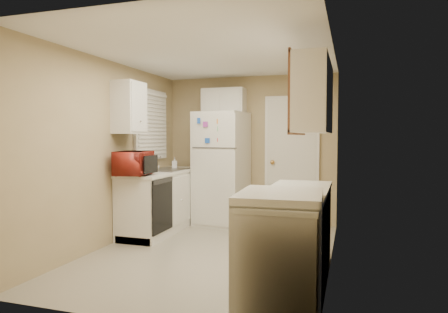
% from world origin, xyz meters
% --- Properties ---
extents(floor, '(3.80, 3.80, 0.00)m').
position_xyz_m(floor, '(0.00, 0.00, 0.00)').
color(floor, '#AEA792').
rests_on(floor, ground).
extents(ceiling, '(3.80, 3.80, 0.00)m').
position_xyz_m(ceiling, '(0.00, 0.00, 2.40)').
color(ceiling, white).
rests_on(ceiling, floor).
extents(wall_left, '(3.80, 3.80, 0.00)m').
position_xyz_m(wall_left, '(-1.40, 0.00, 1.20)').
color(wall_left, tan).
rests_on(wall_left, floor).
extents(wall_right, '(3.80, 3.80, 0.00)m').
position_xyz_m(wall_right, '(1.40, 0.00, 1.20)').
color(wall_right, tan).
rests_on(wall_right, floor).
extents(wall_back, '(2.80, 2.80, 0.00)m').
position_xyz_m(wall_back, '(0.00, 1.90, 1.20)').
color(wall_back, tan).
rests_on(wall_back, floor).
extents(wall_front, '(2.80, 2.80, 0.00)m').
position_xyz_m(wall_front, '(0.00, -1.90, 1.20)').
color(wall_front, tan).
rests_on(wall_front, floor).
extents(left_counter, '(0.60, 1.80, 0.90)m').
position_xyz_m(left_counter, '(-1.10, 0.90, 0.45)').
color(left_counter, silver).
rests_on(left_counter, floor).
extents(dishwasher, '(0.03, 0.58, 0.72)m').
position_xyz_m(dishwasher, '(-0.81, 0.30, 0.49)').
color(dishwasher, black).
rests_on(dishwasher, floor).
extents(sink, '(0.54, 0.74, 0.16)m').
position_xyz_m(sink, '(-1.10, 1.05, 0.86)').
color(sink, gray).
rests_on(sink, left_counter).
extents(microwave, '(0.63, 0.42, 0.38)m').
position_xyz_m(microwave, '(-1.15, 0.16, 1.05)').
color(microwave, maroon).
rests_on(microwave, left_counter).
extents(soap_bottle, '(0.10, 0.10, 0.17)m').
position_xyz_m(soap_bottle, '(-1.13, 1.39, 1.00)').
color(soap_bottle, silver).
rests_on(soap_bottle, left_counter).
extents(window_blinds, '(0.10, 0.98, 1.08)m').
position_xyz_m(window_blinds, '(-1.36, 1.05, 1.60)').
color(window_blinds, silver).
rests_on(window_blinds, wall_left).
extents(upper_cabinet_left, '(0.30, 0.45, 0.70)m').
position_xyz_m(upper_cabinet_left, '(-1.25, 0.22, 1.80)').
color(upper_cabinet_left, silver).
rests_on(upper_cabinet_left, wall_left).
extents(refrigerator, '(0.82, 0.80, 1.80)m').
position_xyz_m(refrigerator, '(-0.38, 1.56, 0.90)').
color(refrigerator, silver).
rests_on(refrigerator, floor).
extents(cabinet_over_fridge, '(0.70, 0.30, 0.40)m').
position_xyz_m(cabinet_over_fridge, '(-0.40, 1.75, 2.00)').
color(cabinet_over_fridge, silver).
rests_on(cabinet_over_fridge, wall_back).
extents(interior_door, '(0.86, 0.06, 2.08)m').
position_xyz_m(interior_door, '(0.70, 1.86, 1.02)').
color(interior_door, silver).
rests_on(interior_door, floor).
extents(right_counter, '(0.60, 2.00, 0.90)m').
position_xyz_m(right_counter, '(1.10, -0.80, 0.45)').
color(right_counter, silver).
rests_on(right_counter, floor).
extents(stove, '(0.70, 0.84, 0.98)m').
position_xyz_m(stove, '(1.07, -1.36, 0.49)').
color(stove, silver).
rests_on(stove, floor).
extents(upper_cabinet_right, '(0.30, 1.20, 0.70)m').
position_xyz_m(upper_cabinet_right, '(1.25, -0.50, 1.80)').
color(upper_cabinet_right, silver).
rests_on(upper_cabinet_right, wall_right).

